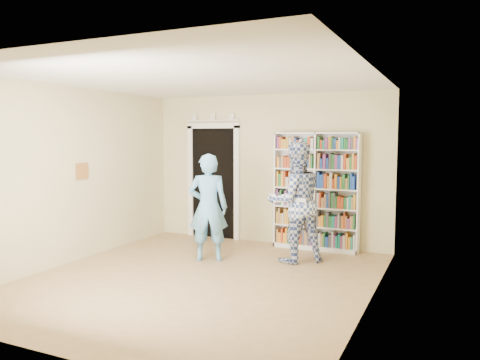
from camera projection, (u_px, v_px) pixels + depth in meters
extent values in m
plane|color=#977349|center=(200.00, 279.00, 6.38)|extent=(5.00, 5.00, 0.00)
plane|color=white|center=(198.00, 78.00, 6.13)|extent=(5.00, 5.00, 0.00)
plane|color=beige|center=(267.00, 169.00, 8.52)|extent=(4.50, 0.00, 4.50)
plane|color=beige|center=(72.00, 175.00, 7.19)|extent=(0.00, 5.00, 5.00)
plane|color=beige|center=(371.00, 188.00, 5.32)|extent=(0.00, 5.00, 5.00)
cube|color=white|center=(316.00, 191.00, 8.00)|extent=(1.46, 0.27, 2.01)
cube|color=white|center=(316.00, 191.00, 8.00)|extent=(0.02, 0.27, 2.01)
cube|color=black|center=(214.00, 183.00, 8.99)|extent=(0.90, 0.03, 2.10)
cube|color=white|center=(191.00, 182.00, 9.18)|extent=(0.10, 0.06, 2.20)
cube|color=white|center=(237.00, 184.00, 8.76)|extent=(0.10, 0.06, 2.20)
cube|color=white|center=(213.00, 126.00, 8.87)|extent=(1.10, 0.06, 0.10)
cube|color=white|center=(213.00, 120.00, 8.86)|extent=(1.10, 0.08, 0.02)
cube|color=brown|center=(82.00, 171.00, 7.36)|extent=(0.03, 0.25, 0.25)
imported|color=#65ADE0|center=(208.00, 207.00, 7.29)|extent=(0.72, 0.61, 1.68)
imported|color=navy|center=(295.00, 202.00, 7.21)|extent=(1.15, 1.12, 1.87)
cube|color=white|center=(300.00, 207.00, 6.96)|extent=(0.19, 0.02, 0.26)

